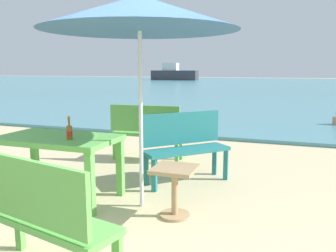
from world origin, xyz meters
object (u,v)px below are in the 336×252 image
(side_table_wood, at_px, (175,184))
(bench_green_right, at_px, (146,129))
(picnic_table_green, at_px, (58,146))
(bench_green_left, at_px, (38,212))
(bench_teal_center, at_px, (184,143))
(boat_tanker, at_px, (174,74))
(patio_umbrella, at_px, (139,13))
(beer_bottle_amber, at_px, (69,131))

(side_table_wood, distance_m, bench_green_right, 2.37)
(picnic_table_green, height_order, side_table_wood, picnic_table_green)
(side_table_wood, distance_m, bench_green_left, 1.54)
(picnic_table_green, relative_size, bench_teal_center, 1.26)
(bench_teal_center, distance_m, boat_tanker, 41.08)
(side_table_wood, distance_m, boat_tanker, 42.28)
(patio_umbrella, bearing_deg, boat_tanker, 108.16)
(bench_teal_center, bearing_deg, beer_bottle_amber, -128.05)
(patio_umbrella, distance_m, bench_green_left, 2.23)
(picnic_table_green, distance_m, beer_bottle_amber, 0.33)
(boat_tanker, bearing_deg, bench_green_left, -72.61)
(side_table_wood, distance_m, bench_teal_center, 1.23)
(patio_umbrella, bearing_deg, side_table_wood, -18.41)
(bench_teal_center, height_order, bench_green_left, same)
(picnic_table_green, height_order, bench_green_right, bench_green_right)
(bench_green_left, bearing_deg, boat_tanker, 107.39)
(patio_umbrella, relative_size, side_table_wood, 4.26)
(bench_teal_center, bearing_deg, boat_tanker, 108.86)
(beer_bottle_amber, xyz_separation_m, bench_green_left, (0.68, -1.36, -0.31))
(side_table_wood, relative_size, boat_tanker, 0.09)
(bench_teal_center, xyz_separation_m, boat_tanker, (-13.28, 38.87, 0.32))
(side_table_wood, xyz_separation_m, bench_teal_center, (-0.26, 1.19, 0.19))
(beer_bottle_amber, bearing_deg, bench_green_right, 88.96)
(beer_bottle_amber, height_order, bench_teal_center, beer_bottle_amber)
(bench_teal_center, height_order, bench_green_right, same)
(picnic_table_green, height_order, bench_green_left, bench_green_left)
(patio_umbrella, xyz_separation_m, side_table_wood, (0.44, -0.15, -1.76))
(picnic_table_green, height_order, beer_bottle_amber, beer_bottle_amber)
(beer_bottle_amber, distance_m, boat_tanker, 41.96)
(beer_bottle_amber, height_order, bench_green_left, beer_bottle_amber)
(side_table_wood, bearing_deg, beer_bottle_amber, -177.36)
(beer_bottle_amber, bearing_deg, side_table_wood, 2.64)
(side_table_wood, height_order, bench_green_right, bench_green_right)
(boat_tanker, bearing_deg, side_table_wood, -71.33)
(bench_teal_center, relative_size, boat_tanker, 0.19)
(picnic_table_green, relative_size, bench_green_left, 1.12)
(beer_bottle_amber, bearing_deg, bench_teal_center, 51.95)
(patio_umbrella, height_order, boat_tanker, patio_umbrella)
(bench_green_left, bearing_deg, bench_green_right, 100.49)
(bench_green_right, bearing_deg, bench_green_left, -79.51)
(patio_umbrella, xyz_separation_m, bench_green_right, (-0.75, 1.90, -1.58))
(bench_green_right, bearing_deg, patio_umbrella, -68.48)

